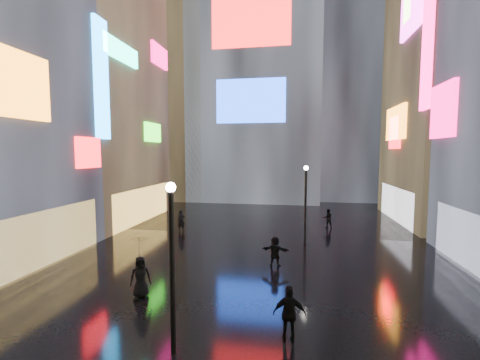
# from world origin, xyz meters

# --- Properties ---
(ground) EXTENTS (140.00, 140.00, 0.00)m
(ground) POSITION_xyz_m (0.00, 20.00, 0.00)
(ground) COLOR black
(ground) RESTS_ON ground
(building_left_far) EXTENTS (10.28, 12.00, 22.00)m
(building_left_far) POSITION_xyz_m (-15.98, 26.00, 10.98)
(building_left_far) COLOR black
(building_left_far) RESTS_ON ground
(building_right_far) EXTENTS (10.28, 12.00, 28.00)m
(building_right_far) POSITION_xyz_m (15.98, 30.00, 13.98)
(building_right_far) COLOR black
(building_right_far) RESTS_ON ground
(tower_main) EXTENTS (16.00, 14.20, 42.00)m
(tower_main) POSITION_xyz_m (-3.00, 43.97, 21.01)
(tower_main) COLOR black
(tower_main) RESTS_ON ground
(tower_flank_right) EXTENTS (12.00, 12.00, 34.00)m
(tower_flank_right) POSITION_xyz_m (9.00, 46.00, 17.00)
(tower_flank_right) COLOR black
(tower_flank_right) RESTS_ON ground
(tower_flank_left) EXTENTS (10.00, 10.00, 26.00)m
(tower_flank_left) POSITION_xyz_m (-14.00, 42.00, 13.00)
(tower_flank_left) COLOR black
(tower_flank_left) RESTS_ON ground
(lamp_near) EXTENTS (0.30, 0.30, 5.20)m
(lamp_near) POSITION_xyz_m (-1.47, 8.60, 2.94)
(lamp_near) COLOR black
(lamp_near) RESTS_ON ground
(lamp_far) EXTENTS (0.30, 0.30, 5.20)m
(lamp_far) POSITION_xyz_m (2.84, 21.39, 2.94)
(lamp_far) COLOR black
(lamp_far) RESTS_ON ground
(pedestrian_3) EXTENTS (1.09, 0.52, 1.81)m
(pedestrian_3) POSITION_xyz_m (1.98, 9.81, 0.90)
(pedestrian_3) COLOR black
(pedestrian_3) RESTS_ON ground
(pedestrian_4) EXTENTS (1.01, 0.89, 1.74)m
(pedestrian_4) POSITION_xyz_m (-4.21, 11.94, 0.87)
(pedestrian_4) COLOR black
(pedestrian_4) RESTS_ON ground
(pedestrian_5) EXTENTS (1.54, 0.65, 1.61)m
(pedestrian_5) POSITION_xyz_m (1.12, 16.59, 0.81)
(pedestrian_5) COLOR black
(pedestrian_5) RESTS_ON ground
(pedestrian_6) EXTENTS (0.64, 0.47, 1.63)m
(pedestrian_6) POSITION_xyz_m (-6.49, 23.05, 0.82)
(pedestrian_6) COLOR black
(pedestrian_6) RESTS_ON ground
(pedestrian_7) EXTENTS (0.80, 0.66, 1.54)m
(pedestrian_7) POSITION_xyz_m (4.80, 26.20, 0.77)
(pedestrian_7) COLOR black
(pedestrian_7) RESTS_ON ground
(umbrella_2) EXTENTS (1.26, 1.25, 0.85)m
(umbrella_2) POSITION_xyz_m (-4.21, 11.94, 2.16)
(umbrella_2) COLOR black
(umbrella_2) RESTS_ON pedestrian_4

